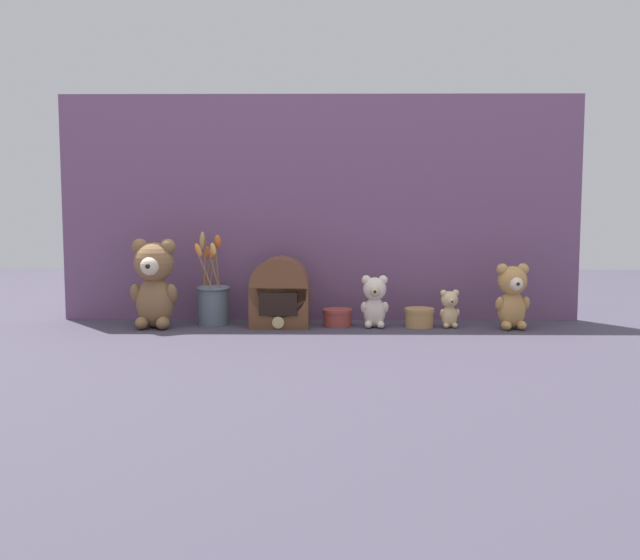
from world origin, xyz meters
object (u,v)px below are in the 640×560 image
(teddy_bear_tiny, at_px, (450,308))
(flower_vase, at_px, (213,300))
(teddy_bear_large, at_px, (154,282))
(teddy_bear_small, at_px, (375,300))
(vintage_radio, at_px, (280,295))
(decorative_tin_tall, at_px, (419,317))
(decorative_tin_short, at_px, (337,317))
(teddy_bear_medium, at_px, (512,295))

(teddy_bear_tiny, distance_m, flower_vase, 0.80)
(flower_vase, bearing_deg, teddy_bear_large, -158.80)
(teddy_bear_small, height_order, teddy_bear_tiny, teddy_bear_small)
(teddy_bear_tiny, distance_m, vintage_radio, 0.57)
(teddy_bear_small, xyz_separation_m, vintage_radio, (-0.32, 0.01, 0.02))
(decorative_tin_tall, relative_size, decorative_tin_short, 0.98)
(teddy_bear_small, xyz_separation_m, teddy_bear_tiny, (0.25, -0.00, -0.02))
(teddy_bear_medium, relative_size, teddy_bear_small, 1.24)
(vintage_radio, distance_m, decorative_tin_short, 0.21)
(teddy_bear_medium, xyz_separation_m, teddy_bear_tiny, (-0.20, 0.02, -0.05))
(flower_vase, bearing_deg, vintage_radio, -9.84)
(flower_vase, xyz_separation_m, decorative_tin_short, (0.42, -0.03, -0.06))
(teddy_bear_large, height_order, decorative_tin_short, teddy_bear_large)
(teddy_bear_small, height_order, decorative_tin_short, teddy_bear_small)
(teddy_bear_medium, height_order, teddy_bear_small, teddy_bear_medium)
(teddy_bear_medium, xyz_separation_m, vintage_radio, (-0.77, 0.04, -0.00))
(teddy_bear_medium, xyz_separation_m, flower_vase, (-1.00, 0.08, -0.03))
(teddy_bear_medium, height_order, vintage_radio, vintage_radio)
(teddy_bear_large, bearing_deg, decorative_tin_short, 4.33)
(teddy_bear_tiny, xyz_separation_m, decorative_tin_tall, (-0.10, 0.01, -0.03))
(decorative_tin_short, bearing_deg, teddy_bear_medium, -5.25)
(teddy_bear_medium, height_order, decorative_tin_tall, teddy_bear_medium)
(teddy_bear_tiny, relative_size, decorative_tin_short, 1.26)
(flower_vase, height_order, decorative_tin_tall, flower_vase)
(decorative_tin_tall, bearing_deg, teddy_bear_tiny, -5.96)
(decorative_tin_tall, distance_m, decorative_tin_short, 0.27)
(teddy_bear_large, bearing_deg, flower_vase, 21.20)
(teddy_bear_small, relative_size, decorative_tin_tall, 1.76)
(teddy_bear_large, relative_size, teddy_bear_tiny, 2.34)
(teddy_bear_large, relative_size, vintage_radio, 1.27)
(decorative_tin_tall, bearing_deg, teddy_bear_large, -178.16)
(teddy_bear_small, distance_m, decorative_tin_short, 0.14)
(teddy_bear_large, height_order, teddy_bear_medium, teddy_bear_large)
(decorative_tin_short, bearing_deg, teddy_bear_small, -12.72)
(teddy_bear_medium, relative_size, teddy_bear_tiny, 1.71)
(teddy_bear_large, distance_m, decorative_tin_short, 0.62)
(teddy_bear_large, distance_m, teddy_bear_medium, 1.18)
(teddy_bear_medium, bearing_deg, vintage_radio, 177.15)
(flower_vase, relative_size, decorative_tin_tall, 3.19)
(vintage_radio, xyz_separation_m, decorative_tin_short, (0.19, 0.01, -0.08))
(teddy_bear_tiny, height_order, decorative_tin_short, teddy_bear_tiny)
(teddy_bear_medium, relative_size, flower_vase, 0.69)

